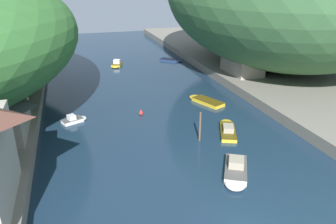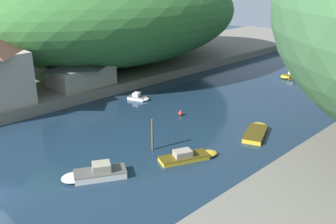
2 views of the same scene
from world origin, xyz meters
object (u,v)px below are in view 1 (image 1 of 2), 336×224
Objects in this scene: boat_mid_channel at (117,64)px; boat_small_dinghy at (204,100)px; channel_buoy_near at (141,113)px; right_bank_cottage at (243,58)px; boat_moored_right at (75,119)px; boat_red_skiff at (236,172)px; boat_open_rowboat at (172,60)px; boat_white_cruiser at (228,129)px.

boat_mid_channel reaches higher than boat_small_dinghy.
boat_small_dinghy is 9.90m from channel_buoy_near.
boat_mid_channel reaches higher than channel_buoy_near.
channel_buoy_near is (-19.86, -9.97, -3.60)m from right_bank_cottage.
channel_buoy_near is at bearing 107.86° from boat_mid_channel.
boat_moored_right is (-9.13, -25.82, -0.07)m from boat_mid_channel.
boat_red_skiff is at bearing -119.47° from right_bank_cottage.
right_bank_cottage is 13.42m from boat_small_dinghy.
boat_open_rowboat is at bearing -71.36° from boat_red_skiff.
boat_open_rowboat is (3.13, 25.05, -0.07)m from boat_small_dinghy.
boat_moored_right is (-28.16, -9.69, -3.60)m from right_bank_cottage.
boat_white_cruiser is at bearing -42.16° from channel_buoy_near.
boat_open_rowboat is at bearing 64.60° from channel_buoy_near.
boat_mid_channel is 27.39m from boat_moored_right.
boat_red_skiff is (-14.79, -26.18, -3.49)m from right_bank_cottage.
right_bank_cottage is at bearing 80.18° from boat_white_cruiser.
boat_red_skiff is at bearing 15.17° from boat_moored_right.
boat_red_skiff reaches higher than boat_mid_channel.
boat_mid_channel is at bearing -55.46° from boat_red_skiff.
right_bank_cottage is 30.27m from boat_red_skiff.
boat_small_dinghy is (-10.15, -7.99, -3.64)m from right_bank_cottage.
right_bank_cottage reaches higher than boat_moored_right.
boat_red_skiff is 1.34× the size of boat_mid_channel.
channel_buoy_near is (-12.83, -27.02, 0.11)m from boat_open_rowboat.
boat_red_skiff is 18.76m from boat_small_dinghy.
channel_buoy_near is at bearing 168.60° from boat_small_dinghy.
boat_open_rowboat is at bearing 60.00° from boat_small_dinghy.
boat_mid_channel is at bearing 125.66° from boat_white_cruiser.
boat_red_skiff is 1.74× the size of boat_moored_right.
right_bank_cottage is at bearing 159.40° from boat_mid_channel.
boat_red_skiff is 16.98m from channel_buoy_near.
boat_moored_right is at bearing 3.93° from boat_open_rowboat.
boat_red_skiff is at bearing 32.06° from boat_open_rowboat.
boat_moored_right reaches higher than boat_small_dinghy.
right_bank_cottage reaches higher than boat_open_rowboat.
boat_small_dinghy is 1.25× the size of boat_open_rowboat.
boat_white_cruiser is at bearing 122.50° from boat_mid_channel.
right_bank_cottage is 1.43× the size of boat_red_skiff.
boat_open_rowboat is at bearing -155.89° from boat_mid_channel.
boat_mid_channel is 5.51× the size of channel_buoy_near.
boat_small_dinghy is at bearing 71.51° from boat_moored_right.
boat_moored_right reaches higher than channel_buoy_near.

